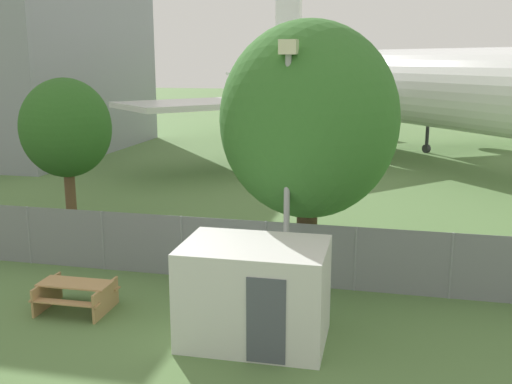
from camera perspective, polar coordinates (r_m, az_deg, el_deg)
name	(u,v)px	position (r m, az deg, el deg)	size (l,w,h in m)	color
perimeter_fence	(182,246)	(17.94, -7.08, -5.15)	(56.07, 0.07, 1.85)	gray
airplane	(411,87)	(39.71, 14.52, 9.62)	(32.39, 38.37, 13.92)	white
portable_cabin	(255,293)	(13.83, -0.13, -9.56)	(3.29, 2.27, 2.30)	silver
picnic_bench_near_cabin	(76,293)	(16.28, -16.79, -9.18)	(1.88, 1.44, 0.76)	tan
tree_near_hangar	(66,129)	(23.05, -17.65, 5.78)	(3.30, 3.30, 5.70)	brown
tree_behind_benches	(309,121)	(17.17, 5.06, 6.77)	(5.09, 5.09, 7.46)	#4C3823
light_mast	(287,144)	(15.26, 3.01, 4.58)	(0.44, 0.44, 6.82)	#99999E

